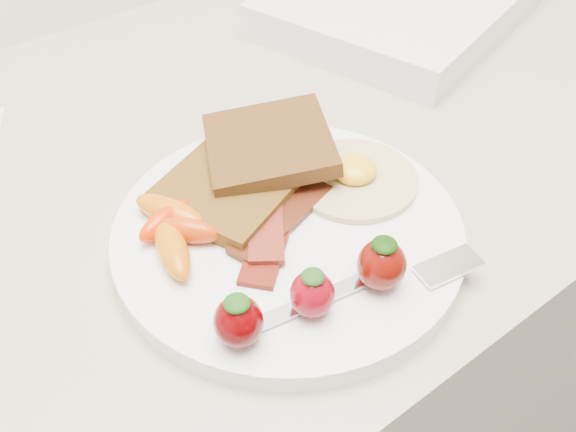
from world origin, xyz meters
TOP-DOWN VIEW (x-y plane):
  - counter at (0.00, 1.70)m, footprint 2.00×0.60m
  - plate at (0.02, 1.56)m, footprint 0.27×0.27m
  - toast_lower at (0.00, 1.62)m, footprint 0.13×0.13m
  - toast_upper at (0.06, 1.63)m, footprint 0.14×0.14m
  - fried_egg at (0.10, 1.57)m, footprint 0.13×0.13m
  - bacon_strips at (0.01, 1.57)m, footprint 0.12×0.11m
  - baby_carrots at (-0.05, 1.60)m, footprint 0.06×0.10m
  - strawberries at (-0.01, 1.49)m, footprint 0.14×0.05m
  - fork at (0.04, 1.47)m, footprint 0.17×0.06m
  - appliance at (0.36, 1.78)m, footprint 0.37×0.32m

SIDE VIEW (x-z plane):
  - counter at x=0.00m, z-range 0.00..0.90m
  - plate at x=0.02m, z-range 0.90..0.92m
  - appliance at x=0.36m, z-range 0.90..0.94m
  - fork at x=0.04m, z-range 0.92..0.92m
  - bacon_strips at x=0.01m, z-range 0.92..0.93m
  - fried_egg at x=0.10m, z-range 0.91..0.93m
  - toast_lower at x=0.00m, z-range 0.92..0.93m
  - baby_carrots at x=-0.05m, z-range 0.92..0.94m
  - strawberries at x=-0.01m, z-range 0.92..0.96m
  - toast_upper at x=0.06m, z-range 0.93..0.95m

